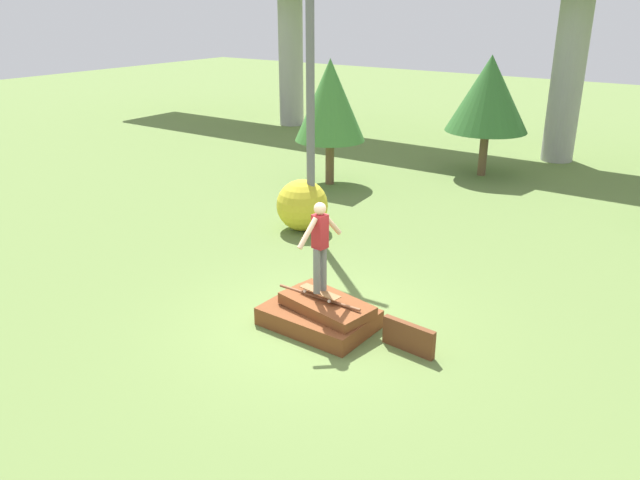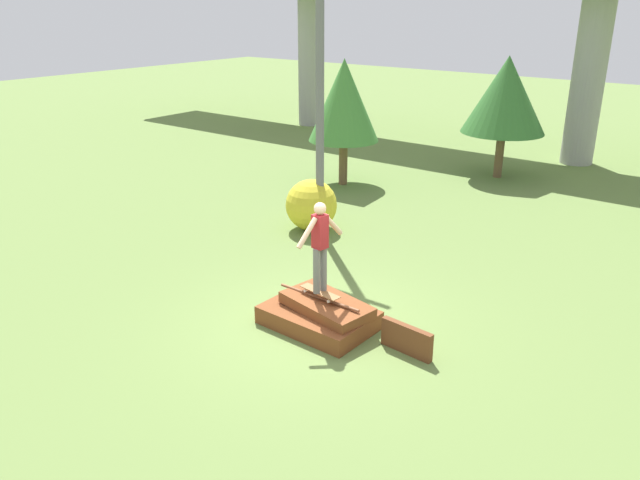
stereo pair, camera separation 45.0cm
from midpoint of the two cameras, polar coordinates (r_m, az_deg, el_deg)
name	(u,v)px [view 1 (the left image)]	position (r m, az deg, el deg)	size (l,w,h in m)	color
ground_plane	(319,326)	(11.27, -1.27, -7.84)	(80.00, 80.00, 0.00)	olive
scrap_pile	(321,314)	(11.15, -1.09, -6.81)	(1.98, 1.35, 0.59)	brown
scrap_plank_loose	(409,337)	(10.49, 6.87, -8.83)	(0.97, 0.20, 0.50)	brown
skateboard	(320,292)	(10.98, -1.18, -4.79)	(0.85, 0.31, 0.09)	brown
skater	(320,241)	(10.60, -1.22, -0.13)	(0.25, 1.07, 1.63)	slate
highway_overpass	(578,4)	(23.72, 21.98, 19.41)	(44.00, 3.31, 6.22)	#9E9E99
utility_pole	(310,89)	(14.88, -1.78, 13.67)	(1.30, 0.20, 6.81)	slate
tree_behind_right	(489,94)	(20.97, 14.58, 12.80)	(2.64, 2.64, 3.86)	brown
tree_mid_back	(330,101)	(19.29, 0.25, 12.63)	(2.16, 2.16, 3.85)	brown
bush_yellow_flowering	(302,205)	(15.64, -2.46, 3.20)	(1.30, 1.30, 1.30)	gold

